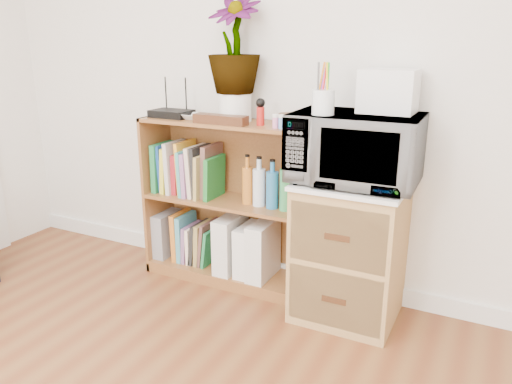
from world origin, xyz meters
The scene contains 21 objects.
skirting_board centered at (0.00, 2.24, 0.05)m, with size 4.00×0.02×0.10m, color white.
bookshelf centered at (-0.35, 2.10, 0.47)m, with size 1.00×0.30×0.95m, color brown.
wicker_unit centered at (0.40, 2.02, 0.35)m, with size 0.50×0.45×0.70m, color #9E7542.
microwave centered at (0.40, 2.02, 0.88)m, with size 0.60×0.40×0.33m, color white.
pen_cup centered at (0.27, 1.91, 1.11)m, with size 0.10×0.10×0.11m, color white.
small_appliance centered at (0.52, 2.11, 1.15)m, with size 0.25×0.21×0.20m, color white.
router centered at (-0.70, 2.08, 0.97)m, with size 0.23×0.16×0.04m, color black.
white_bowl centered at (-0.55, 2.07, 0.97)m, with size 0.13×0.13×0.03m, color silver.
plant_pot centered at (-0.30, 2.12, 1.03)m, with size 0.18×0.18×0.15m, color white.
potted_plant centered at (-0.30, 2.12, 1.35)m, with size 0.28×0.28×0.50m, color #2F752F.
trinket_box centered at (-0.33, 2.00, 0.97)m, with size 0.30×0.08×0.05m, color #3B1E10.
kokeshi_doll centered at (-0.12, 2.06, 1.00)m, with size 0.04×0.04×0.09m, color red.
wooden_bowl centered at (0.02, 2.11, 0.98)m, with size 0.11×0.11×0.06m, color #3D1C10.
paint_jars centered at (0.02, 2.01, 0.98)m, with size 0.12×0.04×0.06m, color pink.
file_box centered at (-0.79, 2.10, 0.21)m, with size 0.08×0.22×0.28m, color gray.
magazine_holder_left centered at (-0.33, 2.09, 0.24)m, with size 0.10×0.26×0.33m, color silver.
magazine_holder_mid centered at (-0.21, 2.09, 0.22)m, with size 0.09×0.23×0.29m, color white.
magazine_holder_right centered at (-0.12, 2.09, 0.23)m, with size 0.10×0.26×0.33m, color silver.
cookbooks centered at (-0.61, 2.10, 0.64)m, with size 0.40×0.20×0.31m.
liquor_bottles centered at (-0.01, 2.10, 0.64)m, with size 0.45×0.07×0.30m.
lower_books centered at (-0.58, 2.10, 0.20)m, with size 0.26×0.19×0.30m.
Camera 1 is at (1.02, -0.26, 1.38)m, focal length 35.00 mm.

